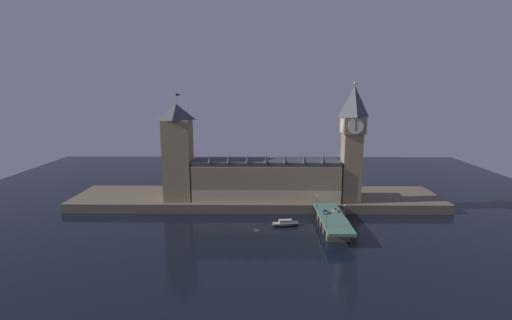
{
  "coord_description": "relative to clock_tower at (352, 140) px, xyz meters",
  "views": [
    {
      "loc": [
        1.74,
        -179.82,
        67.98
      ],
      "look_at": [
        -0.37,
        20.0,
        30.43
      ],
      "focal_mm": 26.0,
      "sensor_mm": 36.0,
      "label": 1
    }
  ],
  "objects": [
    {
      "name": "ground_plane",
      "position": [
        -53.57,
        -26.64,
        -40.87
      ],
      "size": [
        400.0,
        400.0,
        0.0
      ],
      "primitive_type": "plane",
      "color": "black"
    },
    {
      "name": "embankment",
      "position": [
        -53.57,
        12.36,
        -38.24
      ],
      "size": [
        220.0,
        42.0,
        5.26
      ],
      "color": "brown",
      "rests_on": "ground_plane"
    },
    {
      "name": "parliament_hall",
      "position": [
        -48.18,
        3.65,
        -24.08
      ],
      "size": [
        83.94,
        19.95,
        27.71
      ],
      "color": "#8E7A56",
      "rests_on": "embankment"
    },
    {
      "name": "clock_tower",
      "position": [
        0.0,
        0.0,
        0.0
      ],
      "size": [
        12.64,
        12.75,
        67.28
      ],
      "color": "#8E7A56",
      "rests_on": "embankment"
    },
    {
      "name": "victoria_tower",
      "position": [
        -98.86,
        2.49,
        -7.78
      ],
      "size": [
        15.58,
        15.58,
        61.35
      ],
      "color": "#8E7A56",
      "rests_on": "embankment"
    },
    {
      "name": "bridge",
      "position": [
        -15.83,
        -31.64,
        -36.35
      ],
      "size": [
        12.51,
        46.0,
        6.86
      ],
      "color": "#4C7560",
      "rests_on": "ground_plane"
    },
    {
      "name": "car_northbound_lead",
      "position": [
        -18.58,
        -26.59,
        -33.29
      ],
      "size": [
        2.12,
        4.36,
        1.53
      ],
      "color": "navy",
      "rests_on": "bridge"
    },
    {
      "name": "car_southbound_trail",
      "position": [
        -13.08,
        -24.01,
        -33.35
      ],
      "size": [
        1.86,
        4.0,
        1.42
      ],
      "color": "white",
      "rests_on": "bridge"
    },
    {
      "name": "pedestrian_mid_walk",
      "position": [
        -10.33,
        -28.72,
        -33.15
      ],
      "size": [
        0.38,
        0.38,
        1.64
      ],
      "color": "black",
      "rests_on": "bridge"
    },
    {
      "name": "street_lamp_near",
      "position": [
        -21.73,
        -46.36,
        -29.48
      ],
      "size": [
        1.34,
        0.6,
        7.25
      ],
      "color": "#2D3333",
      "rests_on": "bridge"
    },
    {
      "name": "street_lamp_mid",
      "position": [
        -9.93,
        -31.64,
        -30.16
      ],
      "size": [
        1.34,
        0.6,
        6.14
      ],
      "color": "#2D3333",
      "rests_on": "bridge"
    },
    {
      "name": "street_lamp_far",
      "position": [
        -21.73,
        -16.92,
        -29.79
      ],
      "size": [
        1.34,
        0.6,
        6.74
      ],
      "color": "#2D3333",
      "rests_on": "bridge"
    },
    {
      "name": "boat_upstream",
      "position": [
        -38.75,
        -26.84,
        -39.65
      ],
      "size": [
        15.05,
        6.01,
        3.34
      ],
      "color": "#28282D",
      "rests_on": "ground_plane"
    }
  ]
}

